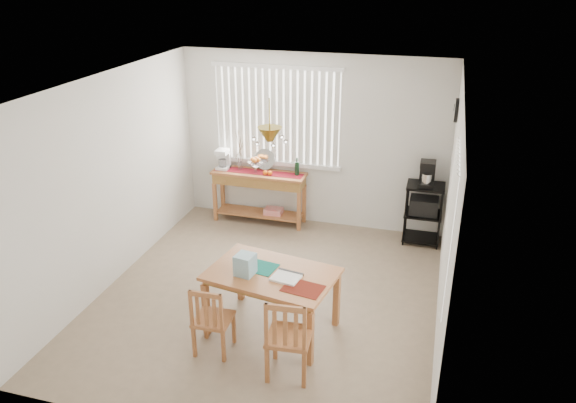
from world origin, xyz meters
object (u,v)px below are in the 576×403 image
(sideboard, at_px, (260,185))
(cart_items, at_px, (427,174))
(dining_table, at_px, (272,279))
(chair_left, at_px, (212,320))
(wire_cart, at_px, (424,208))
(chair_right, at_px, (288,338))

(sideboard, distance_m, cart_items, 2.51)
(dining_table, distance_m, chair_left, 0.76)
(wire_cart, bearing_deg, dining_table, -119.25)
(chair_left, bearing_deg, wire_cart, 58.52)
(cart_items, xyz_separation_m, chair_left, (-1.93, -3.16, -0.66))
(cart_items, bearing_deg, sideboard, 179.60)
(chair_left, relative_size, chair_right, 0.88)
(dining_table, xyz_separation_m, chair_right, (0.38, -0.69, -0.19))
(sideboard, xyz_separation_m, dining_table, (1.01, -2.63, 0.03))
(sideboard, distance_m, wire_cart, 2.47)
(cart_items, height_order, chair_left, cart_items)
(wire_cart, distance_m, cart_items, 0.52)
(sideboard, relative_size, dining_table, 0.99)
(dining_table, distance_m, chair_right, 0.81)
(chair_left, bearing_deg, chair_right, -9.14)
(wire_cart, relative_size, chair_left, 1.10)
(wire_cart, height_order, chair_right, chair_right)
(chair_left, xyz_separation_m, chair_right, (0.85, -0.14, 0.05))
(sideboard, distance_m, dining_table, 2.82)
(chair_right, bearing_deg, chair_left, 170.86)
(cart_items, distance_m, chair_right, 3.52)
(cart_items, relative_size, chair_right, 0.40)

